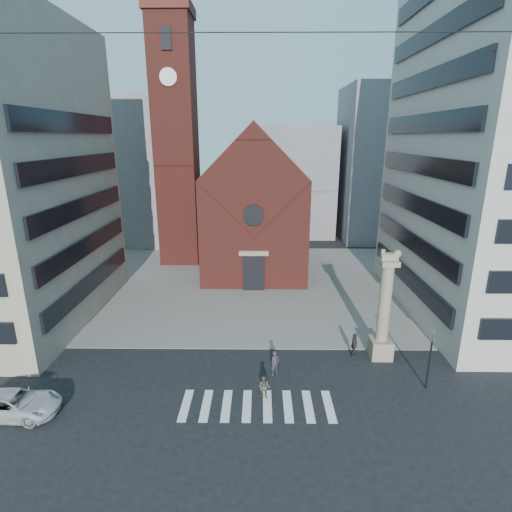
{
  "coord_description": "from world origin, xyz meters",
  "views": [
    {
      "loc": [
        0.72,
        -24.51,
        16.41
      ],
      "look_at": [
        0.35,
        8.0,
        6.64
      ],
      "focal_mm": 28.0,
      "sensor_mm": 36.0,
      "label": 1
    }
  ],
  "objects_px": {
    "scooter_0": "(202,283)",
    "white_car": "(14,404)",
    "pedestrian_0": "(275,363)",
    "traffic_light": "(430,358)",
    "lion_column": "(384,316)",
    "pedestrian_2": "(354,345)",
    "pedestrian_1": "(264,387)"
  },
  "relations": [
    {
      "from": "scooter_0",
      "to": "white_car",
      "type": "bearing_deg",
      "value": -112.75
    },
    {
      "from": "white_car",
      "to": "scooter_0",
      "type": "distance_m",
      "value": 23.49
    },
    {
      "from": "pedestrian_0",
      "to": "pedestrian_2",
      "type": "xyz_separation_m",
      "value": [
        6.18,
        2.51,
        0.06
      ]
    },
    {
      "from": "traffic_light",
      "to": "pedestrian_1",
      "type": "relative_size",
      "value": 2.7
    },
    {
      "from": "white_car",
      "to": "pedestrian_2",
      "type": "bearing_deg",
      "value": -71.08
    },
    {
      "from": "traffic_light",
      "to": "pedestrian_0",
      "type": "height_order",
      "value": "traffic_light"
    },
    {
      "from": "lion_column",
      "to": "pedestrian_2",
      "type": "distance_m",
      "value": 3.2
    },
    {
      "from": "lion_column",
      "to": "traffic_light",
      "type": "bearing_deg",
      "value": -63.54
    },
    {
      "from": "pedestrian_0",
      "to": "traffic_light",
      "type": "bearing_deg",
      "value": -39.37
    },
    {
      "from": "lion_column",
      "to": "traffic_light",
      "type": "height_order",
      "value": "lion_column"
    },
    {
      "from": "traffic_light",
      "to": "pedestrian_1",
      "type": "height_order",
      "value": "traffic_light"
    },
    {
      "from": "lion_column",
      "to": "traffic_light",
      "type": "xyz_separation_m",
      "value": [
        1.99,
        -4.0,
        -1.17
      ]
    },
    {
      "from": "traffic_light",
      "to": "lion_column",
      "type": "bearing_deg",
      "value": 116.46
    },
    {
      "from": "traffic_light",
      "to": "pedestrian_0",
      "type": "relative_size",
      "value": 2.34
    },
    {
      "from": "white_car",
      "to": "pedestrian_2",
      "type": "distance_m",
      "value": 23.35
    },
    {
      "from": "lion_column",
      "to": "pedestrian_0",
      "type": "height_order",
      "value": "lion_column"
    },
    {
      "from": "white_car",
      "to": "scooter_0",
      "type": "bearing_deg",
      "value": -19.47
    },
    {
      "from": "pedestrian_1",
      "to": "pedestrian_2",
      "type": "relative_size",
      "value": 0.81
    },
    {
      "from": "traffic_light",
      "to": "pedestrian_0",
      "type": "xyz_separation_m",
      "value": [
        -10.2,
        1.49,
        -1.37
      ]
    },
    {
      "from": "pedestrian_1",
      "to": "scooter_0",
      "type": "distance_m",
      "value": 21.28
    },
    {
      "from": "traffic_light",
      "to": "white_car",
      "type": "height_order",
      "value": "traffic_light"
    },
    {
      "from": "lion_column",
      "to": "pedestrian_2",
      "type": "xyz_separation_m",
      "value": [
        -2.04,
        0.0,
        -2.48
      ]
    },
    {
      "from": "lion_column",
      "to": "scooter_0",
      "type": "xyz_separation_m",
      "value": [
        -15.92,
        14.93,
        -2.99
      ]
    },
    {
      "from": "pedestrian_1",
      "to": "white_car",
      "type": "bearing_deg",
      "value": -157.33
    },
    {
      "from": "pedestrian_0",
      "to": "pedestrian_1",
      "type": "xyz_separation_m",
      "value": [
        -0.79,
        -2.69,
        -0.13
      ]
    },
    {
      "from": "pedestrian_0",
      "to": "scooter_0",
      "type": "height_order",
      "value": "pedestrian_0"
    },
    {
      "from": "lion_column",
      "to": "white_car",
      "type": "distance_m",
      "value": 25.44
    },
    {
      "from": "white_car",
      "to": "pedestrian_0",
      "type": "bearing_deg",
      "value": -72.93
    },
    {
      "from": "pedestrian_1",
      "to": "pedestrian_2",
      "type": "distance_m",
      "value": 8.69
    },
    {
      "from": "pedestrian_2",
      "to": "scooter_0",
      "type": "distance_m",
      "value": 20.39
    },
    {
      "from": "lion_column",
      "to": "white_car",
      "type": "xyz_separation_m",
      "value": [
        -24.31,
        -7.0,
        -2.69
      ]
    },
    {
      "from": "pedestrian_2",
      "to": "lion_column",
      "type": "bearing_deg",
      "value": -77.37
    }
  ]
}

